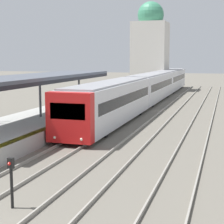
{
  "coord_description": "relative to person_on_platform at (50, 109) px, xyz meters",
  "views": [
    {
      "loc": [
        8.26,
        -7.51,
        4.96
      ],
      "look_at": [
        1.64,
        14.12,
        1.7
      ],
      "focal_mm": 60.0,
      "sensor_mm": 36.0,
      "label": 1
    }
  ],
  "objects": [
    {
      "name": "signal_post_near",
      "position": [
        3.59,
        -10.1,
        -0.82
      ],
      "size": [
        0.2,
        0.21,
        1.73
      ],
      "color": "black",
      "rests_on": "ground_plane"
    },
    {
      "name": "distant_domed_building",
      "position": [
        -1.28,
        37.55,
        4.5
      ],
      "size": [
        5.23,
        5.23,
        13.58
      ],
      "color": "silver",
      "rests_on": "ground_plane"
    },
    {
      "name": "person_on_platform",
      "position": [
        0.0,
        0.0,
        0.0
      ],
      "size": [
        0.4,
        0.4,
        1.66
      ],
      "color": "#2D2D33",
      "rests_on": "station_platform"
    },
    {
      "name": "platform_canopy",
      "position": [
        -2.02,
        2.71,
        1.8
      ],
      "size": [
        4.0,
        17.91,
        2.92
      ],
      "color": "#4C515B",
      "rests_on": "station_platform"
    },
    {
      "name": "train_near",
      "position": [
        1.99,
        21.84,
        -0.12
      ],
      "size": [
        2.69,
        47.37,
        3.22
      ],
      "color": "red",
      "rests_on": "ground_plane"
    }
  ]
}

